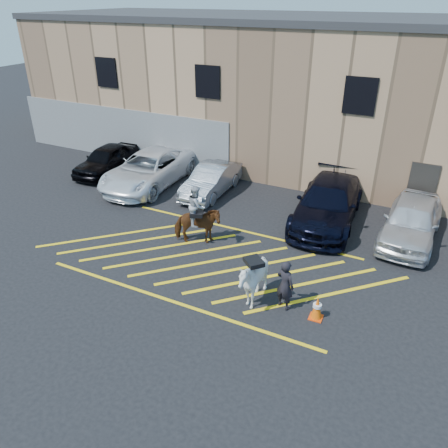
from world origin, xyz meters
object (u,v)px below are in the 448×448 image
at_px(car_black_suv, 107,160).
at_px(handler, 285,285).
at_px(car_blue_suv, 328,203).
at_px(traffic_cone, 317,308).
at_px(car_white_pickup, 149,169).
at_px(saddled_white, 253,280).
at_px(car_white_suv, 412,221).
at_px(mounted_bay, 197,221).
at_px(car_silver_sedan, 211,180).

distance_m(car_black_suv, handler, 13.48).
relative_size(car_blue_suv, traffic_cone, 7.78).
height_order(car_white_pickup, saddled_white, saddled_white).
bearing_deg(handler, car_white_pickup, -14.45).
bearing_deg(handler, car_white_suv, -96.59).
height_order(car_white_pickup, car_blue_suv, car_blue_suv).
bearing_deg(car_white_pickup, traffic_cone, -33.65).
height_order(car_black_suv, saddled_white, saddled_white).
bearing_deg(mounted_bay, car_white_pickup, 141.78).
distance_m(car_white_pickup, handler, 10.81).
height_order(mounted_bay, traffic_cone, mounted_bay).
xyz_separation_m(saddled_white, traffic_cone, (1.92, 0.18, -0.46)).
height_order(car_white_pickup, car_white_suv, car_white_suv).
xyz_separation_m(car_silver_sedan, traffic_cone, (6.83, -6.44, -0.30)).
xyz_separation_m(car_silver_sedan, car_blue_suv, (5.50, -0.36, 0.16)).
height_order(car_white_suv, mounted_bay, mounted_bay).
bearing_deg(traffic_cone, handler, 177.23).
xyz_separation_m(car_blue_suv, saddled_white, (-0.58, -6.26, 0.01)).
xyz_separation_m(car_black_suv, car_silver_sedan, (6.07, 0.05, -0.04)).
bearing_deg(car_black_suv, car_blue_suv, -4.55).
height_order(car_white_suv, handler, handler).
height_order(car_black_suv, car_silver_sedan, car_black_suv).
bearing_deg(car_white_pickup, mounted_bay, -40.91).
bearing_deg(car_white_pickup, saddled_white, -40.05).
bearing_deg(car_silver_sedan, car_blue_suv, -5.00).
height_order(car_white_suv, traffic_cone, car_white_suv).
relative_size(car_black_suv, car_blue_suv, 0.73).
distance_m(mounted_bay, traffic_cone, 5.64).
distance_m(car_black_suv, saddled_white, 12.80).
height_order(car_white_pickup, traffic_cone, car_white_pickup).
relative_size(car_white_pickup, mounted_bay, 2.49).
relative_size(car_white_pickup, saddled_white, 2.86).
relative_size(car_black_suv, car_silver_sedan, 1.02).
distance_m(car_blue_suv, handler, 6.04).
bearing_deg(car_blue_suv, car_white_pickup, 176.32).
relative_size(handler, mounted_bay, 0.70).
bearing_deg(saddled_white, traffic_cone, 5.24).
height_order(car_white_pickup, mounted_bay, mounted_bay).
relative_size(mounted_bay, traffic_cone, 3.14).
bearing_deg(car_black_suv, car_white_pickup, -10.47).
height_order(mounted_bay, saddled_white, mounted_bay).
relative_size(car_black_suv, mounted_bay, 1.80).
distance_m(car_white_pickup, car_white_suv, 11.87).
bearing_deg(car_blue_suv, mounted_bay, -138.66).
xyz_separation_m(car_silver_sedan, saddled_white, (4.92, -6.62, 0.16)).
bearing_deg(car_white_suv, saddled_white, -118.67).
height_order(car_white_pickup, car_silver_sedan, car_white_pickup).
distance_m(car_white_pickup, mounted_bay, 6.19).
bearing_deg(car_silver_sedan, mounted_bay, -69.82).
bearing_deg(traffic_cone, car_black_suv, 153.66).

